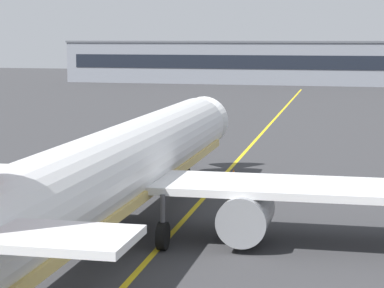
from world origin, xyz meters
The scene contains 4 objects.
taxiway_centreline centered at (0.00, 30.00, 0.00)m, with size 0.30×180.00×0.01m, color yellow.
airliner_foreground centered at (-0.97, 9.77, 3.37)m, with size 32.21×41.51×11.65m.
safety_cone_by_nose_gear centered at (0.94, 27.08, 0.26)m, with size 0.44×0.44×0.55m.
terminal_building centered at (-3.67, 137.06, 4.52)m, with size 110.54×12.40×9.03m.
Camera 1 is at (11.91, -24.37, 9.60)m, focal length 71.61 mm.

